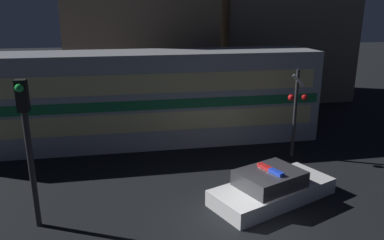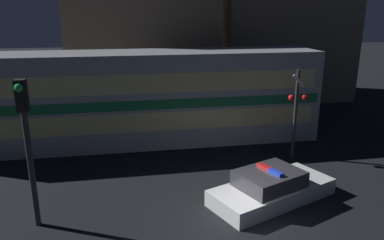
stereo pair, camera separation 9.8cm
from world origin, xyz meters
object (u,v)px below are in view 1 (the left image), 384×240
at_px(train, 134,98).
at_px(traffic_light_corner, 27,137).
at_px(police_car, 272,188).
at_px(crossing_signal_near, 296,108).

relative_size(train, traffic_light_corner, 3.97).
bearing_deg(police_car, crossing_signal_near, 33.04).
relative_size(train, police_car, 3.74).
bearing_deg(crossing_signal_near, police_car, -124.47).
relative_size(police_car, traffic_light_corner, 1.06).
distance_m(police_car, traffic_light_corner, 7.99).
bearing_deg(train, traffic_light_corner, -114.63).
distance_m(train, crossing_signal_near, 7.58).
bearing_deg(train, crossing_signal_near, -26.06).
bearing_deg(train, police_car, -57.91).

